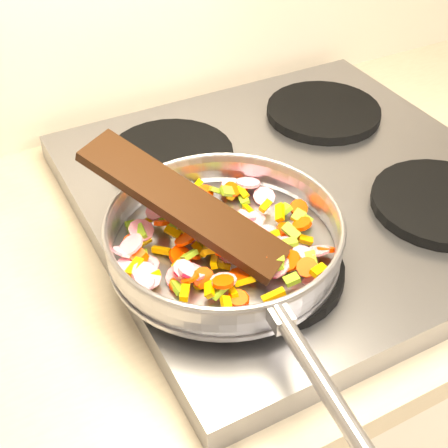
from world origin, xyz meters
name	(u,v)px	position (x,y,z in m)	size (l,w,h in m)	color
cooktop	(298,193)	(-0.70, 1.67, 0.92)	(0.60, 0.60, 0.04)	#939399
grate_fl	(266,270)	(-0.84, 1.52, 0.95)	(0.19, 0.19, 0.02)	black
grate_fr	(441,203)	(-0.56, 1.52, 0.95)	(0.19, 0.19, 0.02)	black
grate_bl	(171,155)	(-0.84, 1.81, 0.95)	(0.19, 0.19, 0.02)	black
grate_br	(323,112)	(-0.56, 1.81, 0.95)	(0.19, 0.19, 0.02)	black
saute_pan	(225,236)	(-0.87, 1.57, 0.98)	(0.32, 0.49, 0.05)	#9E9EA5
vegetable_heap	(221,241)	(-0.88, 1.57, 0.98)	(0.28, 0.27, 0.04)	#7DAD1E
wooden_spatula	(184,203)	(-0.91, 1.60, 1.02)	(0.27, 0.06, 0.01)	black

